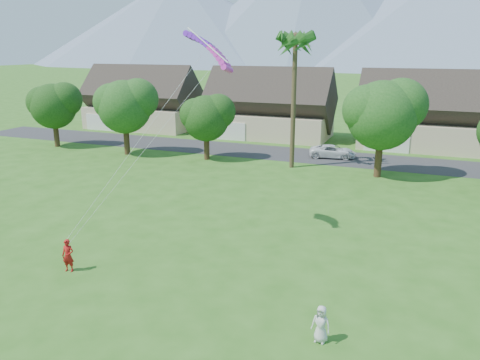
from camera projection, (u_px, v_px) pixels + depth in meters
The scene contains 10 objects.
ground at pixel (148, 334), 18.71m from camera, with size 500.00×500.00×0.00m, color #2D6019.
street at pixel (324, 157), 49.12m from camera, with size 90.00×7.00×0.01m, color #2D2D30.
kite_flyer at pixel (68, 256), 23.79m from camera, with size 0.63×0.41×1.73m, color #A91513.
watcher at pixel (321, 324), 18.07m from camera, with size 0.75×0.49×1.53m, color silver.
parked_car at pixel (333, 151), 48.63m from camera, with size 2.21×4.78×1.33m, color silver.
mountain_ridge at pixel (438, 11), 239.63m from camera, with size 540.00×240.00×70.00m.
houses_row at pixel (345, 114), 56.05m from camera, with size 72.75×8.19×8.86m.
tree_row at pixel (300, 118), 42.75m from camera, with size 62.27×6.67×8.45m.
fan_palm at pixel (296, 39), 41.69m from camera, with size 3.00×3.00×13.80m.
parafoil_kite at pixel (211, 48), 25.66m from camera, with size 3.44×1.26×0.50m.
Camera 1 is at (9.44, -13.80, 11.06)m, focal length 35.00 mm.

